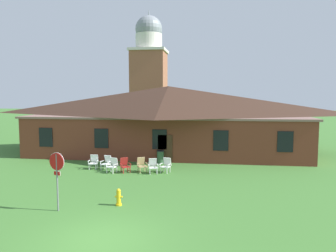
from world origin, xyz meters
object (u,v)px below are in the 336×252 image
lawn_chair_near_door (107,162)px  lawn_chair_middle (125,165)px  lawn_chair_left_end (113,165)px  lawn_chair_under_eave (166,165)px  lawn_chair_far_side (153,166)px  trash_bin (160,157)px  stop_sign (57,170)px  lawn_chair_right_end (142,164)px  lawn_chair_by_porch (94,162)px  fire_hydrant (119,197)px

lawn_chair_near_door → lawn_chair_middle: bearing=-22.7°
lawn_chair_left_end → lawn_chair_under_eave: 3.50m
lawn_chair_near_door → lawn_chair_far_side: bearing=-10.3°
lawn_chair_left_end → trash_bin: trash_bin is taller
stop_sign → lawn_chair_far_side: size_ratio=2.72×
lawn_chair_left_end → lawn_chair_right_end: 1.90m
lawn_chair_near_door → lawn_chair_under_eave: same height
lawn_chair_under_eave → trash_bin: trash_bin is taller
trash_bin → lawn_chair_left_end: bearing=-130.0°
stop_sign → lawn_chair_by_porch: size_ratio=2.72×
stop_sign → lawn_chair_left_end: (0.26, 7.11, -1.34)m
fire_hydrant → lawn_chair_far_side: bearing=85.6°
stop_sign → lawn_chair_middle: size_ratio=2.72×
lawn_chair_middle → trash_bin: (1.89, 3.03, -0.00)m
lawn_chair_right_end → fire_hydrant: size_ratio=1.21×
lawn_chair_far_side → trash_bin: trash_bin is taller
lawn_chair_under_eave → fire_hydrant: bearing=-101.1°
lawn_chair_left_end → lawn_chair_under_eave: (3.47, 0.48, 0.00)m
lawn_chair_by_porch → stop_sign: bearing=-80.3°
trash_bin → stop_sign: bearing=-105.9°
lawn_chair_right_end → lawn_chair_under_eave: same height
lawn_chair_under_eave → lawn_chair_right_end: bearing=-177.6°
lawn_chair_near_door → trash_bin: trash_bin is taller
lawn_chair_left_end → lawn_chair_under_eave: bearing=7.9°
lawn_chair_middle → trash_bin: trash_bin is taller
stop_sign → lawn_chair_far_side: (2.92, 7.26, -1.34)m
lawn_chair_by_porch → lawn_chair_right_end: (3.48, -0.45, 0.00)m
lawn_chair_under_eave → fire_hydrant: size_ratio=1.21×
lawn_chair_middle → lawn_chair_right_end: same height
lawn_chair_near_door → lawn_chair_right_end: bearing=-7.6°
stop_sign → lawn_chair_middle: 7.46m
lawn_chair_left_end → lawn_chair_right_end: (1.85, 0.42, 0.00)m
lawn_chair_left_end → lawn_chair_far_side: (2.66, 0.15, 0.00)m
lawn_chair_near_door → lawn_chair_left_end: 1.00m
stop_sign → lawn_chair_far_side: 7.94m
lawn_chair_near_door → lawn_chair_under_eave: 4.14m
lawn_chair_near_door → trash_bin: 4.12m
lawn_chair_left_end → lawn_chair_under_eave: size_ratio=1.00×
lawn_chair_far_side → lawn_chair_right_end: bearing=161.5°
stop_sign → lawn_chair_under_eave: bearing=63.8°
lawn_chair_left_end → fire_hydrant: size_ratio=1.21×
lawn_chair_left_end → fire_hydrant: bearing=-70.3°
lawn_chair_far_side → trash_bin: bearing=89.8°
lawn_chair_by_porch → lawn_chair_middle: same height
lawn_chair_left_end → lawn_chair_far_side: bearing=3.2°
stop_sign → lawn_chair_under_eave: stop_sign is taller
lawn_chair_by_porch → lawn_chair_left_end: (1.63, -0.87, 0.00)m
lawn_chair_by_porch → fire_hydrant: lawn_chair_by_porch is taller
lawn_chair_near_door → lawn_chair_far_side: same height
stop_sign → lawn_chair_under_eave: 8.57m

